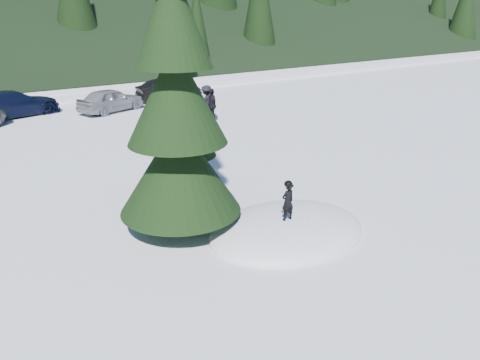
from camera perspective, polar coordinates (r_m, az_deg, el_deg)
ground at (r=12.68m, az=5.75°, el=-6.29°), size 200.00×200.00×0.00m
snow_mound at (r=12.68m, az=5.75°, el=-6.29°), size 4.48×3.52×0.96m
spruce_tall at (r=11.81m, az=-7.75°, el=8.73°), size 3.20×3.20×8.60m
spruce_short at (r=13.75m, az=-6.60°, el=5.19°), size 2.20×2.20×5.37m
child_skier at (r=12.02m, az=5.84°, el=-2.65°), size 0.37×0.25×1.01m
adult_0 at (r=24.25m, az=-5.01°, el=8.51°), size 0.92×0.90×1.50m
adult_1 at (r=24.89m, az=-3.45°, el=9.13°), size 0.61×1.08×1.73m
adult_2 at (r=25.20m, az=-4.07°, el=9.38°), size 1.34×1.02×1.84m
car_3 at (r=28.82m, az=-25.90°, el=8.38°), size 5.25×3.04×1.43m
car_4 at (r=28.26m, az=-15.47°, el=9.39°), size 4.30×2.83×1.36m
car_5 at (r=31.06m, az=-8.68°, el=10.79°), size 4.19×1.76×1.35m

